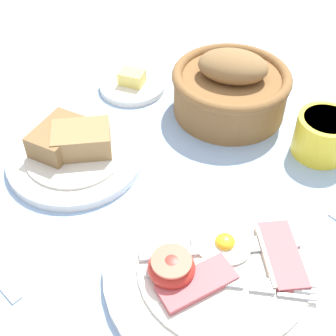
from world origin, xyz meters
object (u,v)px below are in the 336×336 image
bread_plate (74,150)px  breakfast_plate (220,267)px  bread_basket (231,88)px  teaspoon_by_saucer (323,226)px  butter_dish (132,84)px  sugar_cup (323,134)px

bread_plate → breakfast_plate: bearing=-13.3°
bread_basket → breakfast_plate: bearing=-65.9°
teaspoon_by_saucer → butter_dish: bearing=-93.4°
bread_basket → butter_dish: size_ratio=1.64×
breakfast_plate → bread_plate: size_ratio=1.42×
breakfast_plate → teaspoon_by_saucer: size_ratio=1.42×
sugar_cup → teaspoon_by_saucer: 0.15m
bread_basket → teaspoon_by_saucer: 0.26m
sugar_cup → teaspoon_by_saucer: bearing=-70.1°
bread_plate → teaspoon_by_saucer: 0.35m
bread_plate → bread_basket: bearing=57.4°
breakfast_plate → sugar_cup: sugar_cup is taller
bread_plate → butter_dish: 0.19m
butter_dish → teaspoon_by_saucer: 0.39m
breakfast_plate → bread_plate: (-0.26, 0.06, 0.01)m
breakfast_plate → bread_basket: bread_basket is taller
bread_basket → teaspoon_by_saucer: (0.20, -0.15, -0.04)m
breakfast_plate → bread_plate: bread_plate is taller
bread_plate → bread_basket: size_ratio=1.05×
bread_basket → bread_plate: bearing=-122.6°
sugar_cup → teaspoon_by_saucer: sugar_cup is taller
sugar_cup → butter_dish: 0.32m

